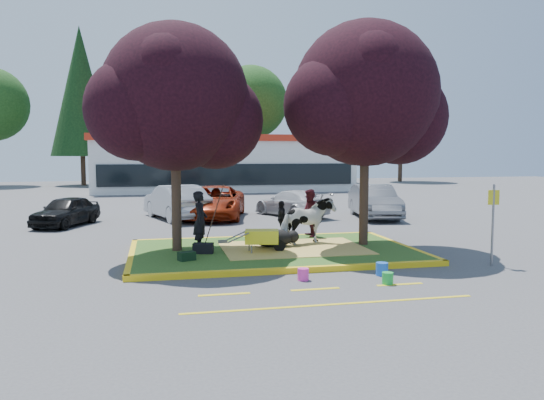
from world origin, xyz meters
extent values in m
plane|color=#424244|center=(0.00, 0.00, 0.00)|extent=(90.00, 90.00, 0.00)
cube|color=#274C17|center=(0.00, 0.00, 0.07)|extent=(8.00, 5.00, 0.15)
cube|color=yellow|center=(0.00, -2.58, 0.07)|extent=(8.30, 0.16, 0.15)
cube|color=yellow|center=(0.00, 2.58, 0.07)|extent=(8.30, 0.16, 0.15)
cube|color=yellow|center=(-4.08, 0.00, 0.07)|extent=(0.16, 5.30, 0.15)
cube|color=yellow|center=(4.08, 0.00, 0.07)|extent=(0.16, 5.30, 0.15)
cube|color=#DAC45A|center=(0.60, 0.00, 0.15)|extent=(4.20, 3.00, 0.01)
cylinder|color=black|center=(-2.80, 0.40, 1.91)|extent=(0.28, 0.28, 3.53)
sphere|color=black|center=(-2.80, 0.40, 4.56)|extent=(4.20, 4.20, 4.20)
sphere|color=black|center=(-1.64, 0.60, 3.93)|extent=(2.86, 2.86, 2.86)
sphere|color=black|center=(-3.85, 0.10, 4.18)|extent=(2.86, 2.86, 2.86)
cylinder|color=black|center=(2.90, 0.20, 2.00)|extent=(0.28, 0.28, 3.70)
sphere|color=black|center=(2.90, 0.20, 4.77)|extent=(4.40, 4.40, 4.40)
sphere|color=black|center=(4.11, 0.40, 4.11)|extent=(2.99, 2.99, 2.99)
sphere|color=black|center=(1.80, -0.10, 4.37)|extent=(2.99, 2.99, 2.99)
cube|color=yellow|center=(-2.00, -4.20, 0.00)|extent=(1.10, 0.12, 0.01)
cube|color=yellow|center=(0.00, -4.20, 0.00)|extent=(1.10, 0.12, 0.01)
cube|color=yellow|center=(2.00, -4.20, 0.00)|extent=(1.10, 0.12, 0.01)
cube|color=yellow|center=(0.00, -5.40, 0.00)|extent=(6.00, 0.10, 0.01)
cube|color=silver|center=(2.00, 28.00, 2.00)|extent=(20.00, 8.00, 4.00)
cube|color=#B52713|center=(2.00, 28.00, 4.15)|extent=(20.40, 8.40, 0.50)
cube|color=black|center=(2.00, 23.95, 1.40)|extent=(19.00, 0.10, 1.60)
cylinder|color=black|center=(-10.00, 37.00, 1.96)|extent=(0.44, 0.44, 3.92)
cone|color=black|center=(-10.00, 37.00, 8.68)|extent=(5.60, 5.60, 11.90)
cylinder|color=black|center=(-2.00, 38.50, 1.54)|extent=(0.44, 0.44, 3.08)
sphere|color=#143811|center=(-2.00, 38.50, 6.82)|extent=(6.16, 6.16, 6.16)
cylinder|color=black|center=(6.00, 37.50, 1.82)|extent=(0.44, 0.44, 3.64)
sphere|color=#143811|center=(6.00, 37.50, 8.06)|extent=(7.28, 7.28, 7.28)
cylinder|color=black|center=(14.00, 38.00, 1.75)|extent=(0.44, 0.44, 3.50)
cone|color=black|center=(14.00, 38.00, 7.75)|extent=(5.00, 5.00, 10.62)
cylinder|color=black|center=(22.00, 37.00, 1.61)|extent=(0.44, 0.44, 3.22)
sphere|color=#143811|center=(22.00, 37.00, 7.13)|extent=(6.44, 6.44, 6.44)
imported|color=white|center=(1.20, 0.60, 0.88)|extent=(1.88, 1.30, 1.46)
ellipsoid|color=black|center=(0.06, 0.33, 0.42)|extent=(1.41, 1.10, 0.54)
imported|color=black|center=(-2.12, 0.33, 1.01)|extent=(0.53, 0.70, 1.72)
imported|color=#4C151E|center=(1.68, 1.98, 0.96)|extent=(0.66, 0.82, 1.62)
imported|color=black|center=(0.72, 2.07, 0.77)|extent=(0.35, 0.75, 1.25)
cylinder|color=black|center=(0.07, -0.44, 0.32)|extent=(0.35, 0.14, 0.34)
cylinder|color=slate|center=(-0.78, -0.65, 0.27)|extent=(0.04, 0.04, 0.25)
cylinder|color=slate|center=(-0.78, -0.23, 0.27)|extent=(0.04, 0.04, 0.25)
cube|color=yellow|center=(-0.45, -0.44, 0.60)|extent=(1.04, 0.75, 0.38)
cylinder|color=slate|center=(-1.15, -0.65, 0.62)|extent=(0.61, 0.17, 0.32)
cylinder|color=slate|center=(-1.15, -0.23, 0.62)|extent=(0.61, 0.17, 0.32)
cube|color=black|center=(-2.10, -0.23, 0.29)|extent=(0.62, 0.44, 0.29)
cube|color=black|center=(-2.61, -1.15, 0.26)|extent=(0.50, 0.41, 0.23)
cylinder|color=slate|center=(5.29, -2.83, 1.08)|extent=(0.06, 0.06, 2.16)
cube|color=gold|center=(5.29, -2.83, 1.82)|extent=(0.30, 0.06, 0.39)
cylinder|color=green|center=(1.74, -4.11, 0.14)|extent=(0.26, 0.26, 0.27)
cylinder|color=#F235A9|center=(-0.03, -3.34, 0.14)|extent=(0.32, 0.32, 0.29)
cylinder|color=blue|center=(1.97, -3.28, 0.16)|extent=(0.33, 0.33, 0.32)
imported|color=black|center=(-7.00, 7.76, 0.61)|extent=(2.70, 3.88, 1.23)
imported|color=#9EA0A5|center=(-2.51, 9.08, 0.78)|extent=(2.98, 5.01, 1.56)
imported|color=maroon|center=(-0.75, 9.05, 0.74)|extent=(3.57, 5.74, 1.48)
imported|color=silver|center=(2.90, 9.15, 0.62)|extent=(3.35, 4.62, 1.24)
imported|color=slate|center=(6.46, 7.62, 0.76)|extent=(2.37, 4.84, 1.53)
camera|label=1|loc=(-3.36, -15.10, 2.96)|focal=35.00mm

